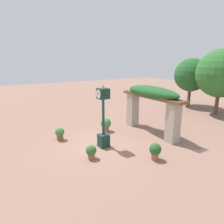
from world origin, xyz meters
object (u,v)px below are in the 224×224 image
Objects in this scene: potted_plant_far_left at (106,124)px; potted_plant_near_left at (60,133)px; potted_plant_far_right at (91,151)px; pedestal_clock at (103,119)px; potted_plant_near_right at (155,150)px.

potted_plant_near_left is at bearing -92.82° from potted_plant_far_left.
potted_plant_far_right is at bearing 9.86° from potted_plant_near_left.
potted_plant_far_left reaches higher than potted_plant_far_right.
pedestal_clock is 4.18× the size of potted_plant_near_right.
potted_plant_far_right is (-1.56, -2.33, -0.08)m from potted_plant_near_right.
potted_plant_far_left reaches higher than potted_plant_near_left.
pedestal_clock is 2.87m from potted_plant_near_right.
potted_plant_near_left is 0.85× the size of potted_plant_far_left.
pedestal_clock reaches higher than potted_plant_far_right.
pedestal_clock is 1.77m from potted_plant_far_right.
potted_plant_near_right is 0.90× the size of potted_plant_far_left.
pedestal_clock is at bearing 38.37° from potted_plant_near_left.
potted_plant_far_left is (-1.87, 1.23, -1.00)m from pedestal_clock.
pedestal_clock is 4.95× the size of potted_plant_far_right.
potted_plant_near_right is at bearing 32.73° from potted_plant_near_left.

